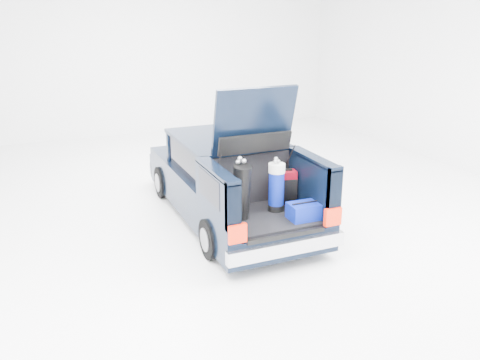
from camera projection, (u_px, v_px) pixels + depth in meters
name	position (u px, v px, depth m)	size (l,w,h in m)	color
ground	(229.00, 217.00, 9.08)	(14.00, 14.00, 0.00)	white
car	(227.00, 180.00, 8.96)	(1.87, 4.65, 2.47)	black
red_suitcase	(285.00, 187.00, 7.99)	(0.38, 0.30, 0.57)	#67030F
black_golf_bag	(241.00, 192.00, 7.32)	(0.28, 0.38, 0.95)	black
blue_golf_bag	(276.00, 187.00, 7.67)	(0.29, 0.29, 0.84)	black
blue_duffel	(305.00, 211.00, 7.45)	(0.50, 0.33, 0.26)	navy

